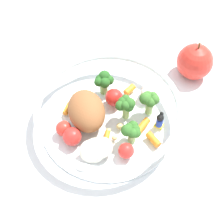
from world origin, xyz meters
TOP-DOWN VIEW (x-y plane):
  - ground_plane at (0.00, 0.00)m, footprint 2.40×2.40m
  - food_container at (-0.00, 0.00)m, footprint 0.25×0.25m
  - loose_apple at (-0.08, -0.19)m, footprint 0.07×0.07m

SIDE VIEW (x-z plane):
  - ground_plane at x=0.00m, z-range 0.00..0.00m
  - food_container at x=0.00m, z-range 0.00..0.06m
  - loose_apple at x=-0.08m, z-range -0.01..0.08m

